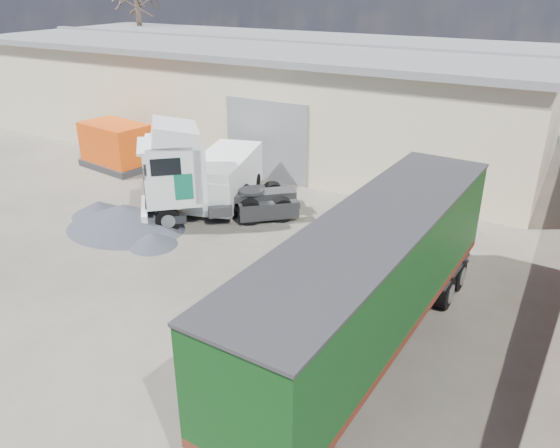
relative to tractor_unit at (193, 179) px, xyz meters
The scene contains 7 objects.
ground 5.59m from the tractor_unit, 66.46° to the right, with size 120.00×120.00×0.00m, color black.
warehouse 11.79m from the tractor_unit, 109.19° to the left, with size 30.60×12.60×5.42m.
tractor_unit is the anchor object (origin of this frame).
box_trailer 9.65m from the tractor_unit, 27.03° to the right, with size 2.88×10.80×3.55m.
panel_van 2.07m from the tractor_unit, 91.19° to the left, with size 3.10×5.00×1.90m.
orange_skip 7.76m from the tractor_unit, 155.80° to the left, with size 3.71×2.64×2.13m.
gravel_heap 2.88m from the tractor_unit, 133.57° to the right, with size 5.80×5.24×0.93m.
Camera 1 is at (9.90, -10.09, 8.38)m, focal length 35.00 mm.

